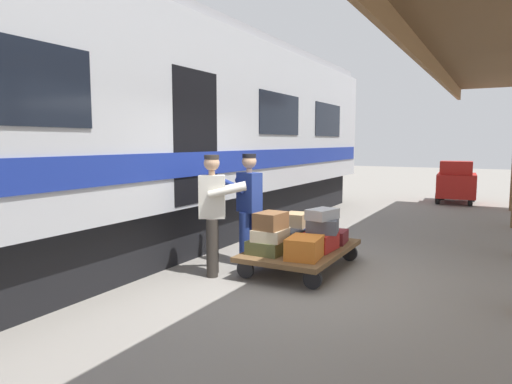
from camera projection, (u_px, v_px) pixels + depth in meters
name	position (u px, v px, depth m)	size (l,w,h in m)	color
ground_plane	(319.00, 282.00, 6.12)	(60.00, 60.00, 0.00)	gray
train_car	(123.00, 131.00, 7.55)	(3.02, 16.64, 4.00)	#B7BABF
luggage_cart	(301.00, 251.00, 6.74)	(1.24, 1.99, 0.32)	brown
suitcase_black_hardshell	(284.00, 238.00, 6.85)	(0.48, 0.47, 0.23)	black
suitcase_olive_duffel	(268.00, 247.00, 6.37)	(0.49, 0.47, 0.18)	brown
suitcase_orange_carryall	(305.00, 248.00, 6.10)	(0.42, 0.55, 0.29)	#CC6B23
suitcase_maroon_trunk	(332.00, 236.00, 7.07)	(0.44, 0.44, 0.19)	maroon
suitcase_navy_fabric	(299.00, 233.00, 7.33)	(0.49, 0.60, 0.19)	navy
suitcase_red_plastic	(319.00, 241.00, 6.59)	(0.42, 0.55, 0.25)	#AD231E
suitcase_slate_roller	(322.00, 226.00, 6.57)	(0.44, 0.38, 0.20)	#4C515B
suitcase_tan_vintage	(296.00, 220.00, 7.30)	(0.32, 0.42, 0.23)	tan
suitcase_cream_canvas	(270.00, 234.00, 6.37)	(0.41, 0.49, 0.16)	beige
suitcase_brown_leather	(271.00, 221.00, 6.32)	(0.34, 0.44, 0.24)	brown
suitcase_gray_aluminum	(322.00, 214.00, 6.55)	(0.30, 0.46, 0.15)	#9EA0A5
porter_in_overalls	(248.00, 205.00, 6.95)	(0.73, 0.57, 1.70)	navy
porter_by_door	(214.00, 210.00, 6.37)	(0.74, 0.63, 1.70)	#332D28
baggage_tug	(456.00, 183.00, 14.00)	(1.22, 1.77, 1.30)	#B21E19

